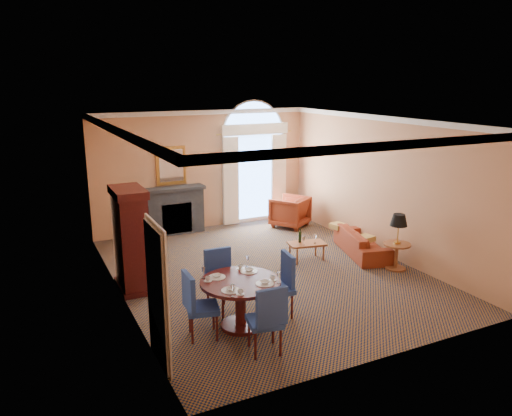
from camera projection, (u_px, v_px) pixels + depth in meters
name	position (u px, v px, depth m)	size (l,w,h in m)	color
ground	(266.00, 272.00, 10.62)	(7.50, 7.50, 0.00)	#111C37
room_envelope	(251.00, 151.00, 10.56)	(6.04, 7.52, 3.45)	tan
armoire	(131.00, 241.00, 9.58)	(0.58, 1.03, 2.01)	#3B0F0D
dining_table	(240.00, 293.00, 8.12)	(1.32, 1.32, 1.03)	#3B0F0D
dining_chair_north	(221.00, 276.00, 8.79)	(0.63, 0.63, 1.11)	navy
dining_chair_south	(268.00, 316.00, 7.30)	(0.58, 0.58, 1.11)	navy
dining_chair_east	(282.00, 281.00, 8.57)	(0.54, 0.53, 1.11)	navy
dining_chair_west	(196.00, 301.00, 7.77)	(0.59, 0.59, 1.11)	navy
sofa	(362.00, 242.00, 11.68)	(1.92, 0.75, 0.56)	maroon
armchair	(290.00, 212.00, 13.84)	(0.90, 0.93, 0.85)	maroon
coffee_table	(307.00, 244.00, 11.23)	(0.89, 0.61, 0.74)	brown
side_table	(398.00, 235.00, 10.61)	(0.58, 0.58, 1.21)	brown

